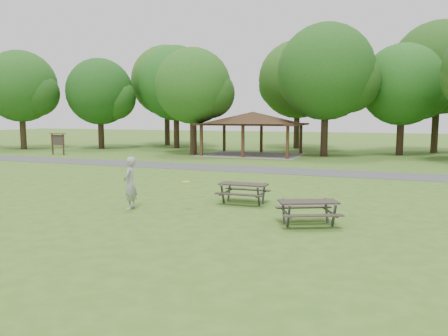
% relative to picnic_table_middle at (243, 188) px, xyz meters
% --- Properties ---
extents(ground, '(160.00, 160.00, 0.00)m').
position_rel_picnic_table_middle_xyz_m(ground, '(-1.99, -3.53, -0.60)').
color(ground, '#3C631C').
rests_on(ground, ground).
extents(asphalt_path, '(120.00, 3.20, 0.02)m').
position_rel_picnic_table_middle_xyz_m(asphalt_path, '(-1.99, 10.47, -0.59)').
color(asphalt_path, '#434346').
rests_on(asphalt_path, ground).
extents(pavilion, '(8.60, 7.01, 3.76)m').
position_rel_picnic_table_middle_xyz_m(pavilion, '(-5.99, 20.47, 2.46)').
color(pavilion, '#3C2415').
rests_on(pavilion, ground).
extents(notice_board, '(1.60, 0.30, 1.88)m').
position_rel_picnic_table_middle_xyz_m(notice_board, '(-21.99, 14.47, 0.71)').
color(notice_board, '#321B12').
rests_on(notice_board, ground).
extents(tree_row_a, '(7.56, 7.20, 9.97)m').
position_rel_picnic_table_middle_xyz_m(tree_row_a, '(-29.90, 18.50, 5.56)').
color(tree_row_a, '#2F2115').
rests_on(tree_row_a, ground).
extents(tree_row_b, '(7.14, 6.80, 9.28)m').
position_rel_picnic_table_middle_xyz_m(tree_row_b, '(-22.91, 22.00, 5.07)').
color(tree_row_b, black).
rests_on(tree_row_b, ground).
extents(tree_row_c, '(8.19, 7.80, 10.67)m').
position_rel_picnic_table_middle_xyz_m(tree_row_c, '(-15.90, 25.50, 5.94)').
color(tree_row_c, black).
rests_on(tree_row_c, ground).
extents(tree_row_d, '(6.93, 6.60, 9.27)m').
position_rel_picnic_table_middle_xyz_m(tree_row_d, '(-10.91, 19.00, 5.17)').
color(tree_row_d, black).
rests_on(tree_row_d, ground).
extents(tree_row_e, '(8.40, 8.00, 11.02)m').
position_rel_picnic_table_middle_xyz_m(tree_row_e, '(0.11, 21.50, 6.18)').
color(tree_row_e, black).
rests_on(tree_row_e, ground).
extents(tree_row_f, '(7.35, 7.00, 9.55)m').
position_rel_picnic_table_middle_xyz_m(tree_row_f, '(6.09, 25.00, 5.24)').
color(tree_row_f, black).
rests_on(tree_row_f, ground).
extents(tree_deep_a, '(8.40, 8.00, 11.38)m').
position_rel_picnic_table_middle_xyz_m(tree_deep_a, '(-18.89, 29.00, 6.53)').
color(tree_deep_a, '#311E16').
rests_on(tree_deep_a, ground).
extents(tree_deep_b, '(8.40, 8.00, 11.13)m').
position_rel_picnic_table_middle_xyz_m(tree_deep_b, '(-3.89, 29.50, 6.29)').
color(tree_deep_b, black).
rests_on(tree_deep_b, ground).
extents(tree_deep_c, '(8.82, 8.40, 11.90)m').
position_rel_picnic_table_middle_xyz_m(tree_deep_c, '(9.11, 28.50, 6.85)').
color(tree_deep_c, black).
rests_on(tree_deep_c, ground).
extents(picnic_table_middle, '(1.91, 1.56, 0.81)m').
position_rel_picnic_table_middle_xyz_m(picnic_table_middle, '(0.00, 0.00, 0.00)').
color(picnic_table_middle, '#2D2621').
rests_on(picnic_table_middle, ground).
extents(picnic_table_far, '(2.28, 2.10, 0.79)m').
position_rel_picnic_table_middle_xyz_m(picnic_table_far, '(2.98, -2.52, -0.01)').
color(picnic_table_far, '#2E2621').
rests_on(picnic_table_far, ground).
extents(frisbee_in_flight, '(0.32, 0.32, 0.02)m').
position_rel_picnic_table_middle_xyz_m(frisbee_in_flight, '(-1.37, -2.24, 0.51)').
color(frisbee_in_flight, yellow).
rests_on(frisbee_in_flight, ground).
extents(frisbee_thrower, '(0.60, 0.79, 1.93)m').
position_rel_picnic_table_middle_xyz_m(frisbee_thrower, '(-3.53, -2.51, 0.37)').
color(frisbee_thrower, '#9C9C9E').
rests_on(frisbee_thrower, ground).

